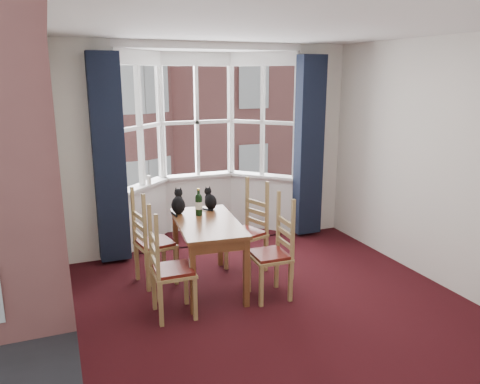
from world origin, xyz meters
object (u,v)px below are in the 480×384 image
wine_bottle (199,204)px  candle_tall (149,180)px  cat_left (178,204)px  chair_right_near (277,255)px  dining_table (208,231)px  chair_right_far (251,233)px  chair_left_far (148,246)px  cat_right (210,201)px  chair_left_near (164,273)px

wine_bottle → candle_tall: 1.47m
cat_left → wine_bottle: wine_bottle is taller
chair_right_near → dining_table: bearing=142.7°
chair_right_far → candle_tall: candle_tall is taller
chair_left_far → chair_right_far: same height
chair_left_far → candle_tall: 1.48m
chair_left_far → cat_left: (0.40, 0.09, 0.44)m
cat_right → candle_tall: 1.34m
chair_right_far → chair_left_near: bearing=-148.3°
chair_right_far → cat_left: size_ratio=2.98×
chair_left_near → cat_right: bearing=49.5°
chair_left_far → chair_right_far: bearing=-1.1°
dining_table → chair_right_near: size_ratio=1.41×
chair_left_near → wine_bottle: 1.05m
cat_right → dining_table: bearing=-112.4°
cat_right → wine_bottle: bearing=-136.1°
chair_right_near → wine_bottle: 1.09m
chair_left_near → chair_right_near: bearing=0.0°
dining_table → chair_left_far: bearing=151.8°
chair_right_far → wine_bottle: bearing=-175.6°
wine_bottle → chair_right_near: bearing=-48.4°
chair_right_near → candle_tall: size_ratio=7.24×
chair_left_near → chair_right_far: 1.51m
cat_right → wine_bottle: size_ratio=0.87×
chair_left_far → cat_right: cat_right is taller
chair_left_far → chair_right_near: (1.25, -0.81, 0.00)m
chair_right_near → candle_tall: candle_tall is taller
wine_bottle → cat_left: bearing=140.9°
dining_table → chair_right_far: 0.76m
cat_left → wine_bottle: (0.20, -0.16, 0.02)m
chair_right_far → cat_right: 0.66m
dining_table → candle_tall: 1.75m
dining_table → cat_right: (0.19, 0.45, 0.22)m
candle_tall → chair_right_near: bearing=-66.6°
cat_right → candle_tall: bearing=111.7°
cat_left → dining_table: bearing=-62.1°
dining_table → chair_right_far: (0.67, 0.31, -0.20)m
candle_tall → wine_bottle: bearing=-78.6°
chair_left_near → wine_bottle: wine_bottle is taller
wine_bottle → candle_tall: (-0.29, 1.44, 0.00)m
dining_table → candle_tall: (-0.31, 1.70, 0.26)m
cat_right → candle_tall: cat_right is taller
wine_bottle → chair_left_near: bearing=-128.8°
cat_right → wine_bottle: wine_bottle is taller
chair_right_near → cat_right: size_ratio=3.31×
cat_left → cat_right: 0.41m
chair_left_near → candle_tall: bearing=82.1°
dining_table → wine_bottle: size_ratio=4.07×
chair_left_far → dining_table: bearing=-28.2°
chair_left_near → chair_left_far: (-0.00, 0.81, 0.00)m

